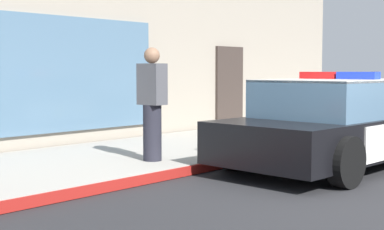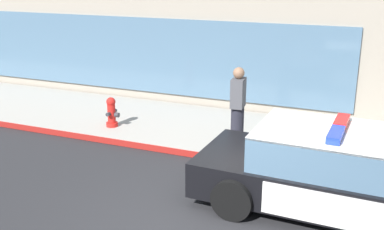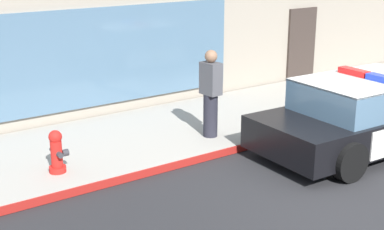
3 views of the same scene
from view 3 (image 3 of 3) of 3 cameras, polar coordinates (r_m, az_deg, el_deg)
ground at (r=9.07m, az=16.30°, el=-8.14°), size 48.00×48.00×0.00m
sidewalk at (r=11.84m, az=0.68°, el=-1.03°), size 48.00×3.16×0.15m
curb_red_paint at (r=10.66m, az=5.70°, el=-3.22°), size 28.80×0.04×0.14m
police_cruiser at (r=11.11m, az=17.69°, el=0.17°), size 4.89×2.22×1.49m
fire_hydrant at (r=9.40m, az=-13.68°, el=-3.70°), size 0.34×0.39×0.73m
pedestrian_on_sidewalk at (r=10.70m, az=1.92°, el=2.21°), size 0.29×0.42×1.71m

